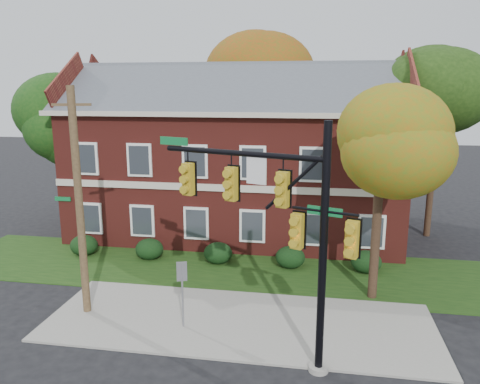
% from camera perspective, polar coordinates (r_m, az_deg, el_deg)
% --- Properties ---
extents(ground, '(120.00, 120.00, 0.00)m').
position_cam_1_polar(ground, '(16.81, -0.74, -17.28)').
color(ground, black).
rests_on(ground, ground).
extents(sidewalk, '(14.00, 5.00, 0.08)m').
position_cam_1_polar(sidewalk, '(17.65, -0.14, -15.57)').
color(sidewalk, gray).
rests_on(sidewalk, ground).
extents(grass_strip, '(30.00, 6.00, 0.04)m').
position_cam_1_polar(grass_strip, '(22.15, 2.07, -9.58)').
color(grass_strip, '#193811').
rests_on(grass_strip, ground).
extents(apartment_building, '(18.80, 8.80, 9.74)m').
position_cam_1_polar(apartment_building, '(26.91, -0.42, 5.35)').
color(apartment_building, maroon).
rests_on(apartment_building, ground).
extents(hedge_far_left, '(1.40, 1.26, 1.05)m').
position_cam_1_polar(hedge_far_left, '(25.29, -18.49, -6.17)').
color(hedge_far_left, black).
rests_on(hedge_far_left, ground).
extents(hedge_left, '(1.40, 1.26, 1.05)m').
position_cam_1_polar(hedge_left, '(23.88, -10.99, -6.84)').
color(hedge_left, black).
rests_on(hedge_left, ground).
extents(hedge_center, '(1.40, 1.26, 1.05)m').
position_cam_1_polar(hedge_center, '(22.93, -2.69, -7.45)').
color(hedge_center, black).
rests_on(hedge_center, ground).
extents(hedge_right, '(1.40, 1.26, 1.05)m').
position_cam_1_polar(hedge_right, '(22.49, 6.14, -7.92)').
color(hedge_right, black).
rests_on(hedge_right, ground).
extents(hedge_far_right, '(1.40, 1.26, 1.05)m').
position_cam_1_polar(hedge_far_right, '(22.58, 15.13, -8.21)').
color(hedge_far_right, black).
rests_on(hedge_far_right, ground).
extents(tree_near_right, '(4.50, 4.25, 8.58)m').
position_cam_1_polar(tree_near_right, '(18.47, 17.73, 6.70)').
color(tree_near_right, black).
rests_on(tree_near_right, ground).
extents(tree_left_rear, '(5.40, 5.10, 8.88)m').
position_cam_1_polar(tree_left_rear, '(29.03, -20.33, 8.47)').
color(tree_left_rear, black).
rests_on(tree_left_rear, ground).
extents(tree_right_rear, '(6.30, 5.95, 10.62)m').
position_cam_1_polar(tree_right_rear, '(27.97, 23.85, 11.02)').
color(tree_right_rear, black).
rests_on(tree_right_rear, ground).
extents(tree_far_rear, '(6.84, 6.46, 11.52)m').
position_cam_1_polar(tree_far_rear, '(34.30, 4.17, 13.33)').
color(tree_far_rear, black).
rests_on(tree_far_rear, ground).
extents(traffic_signal, '(6.42, 2.41, 7.52)m').
position_cam_1_polar(traffic_signal, '(13.84, 4.93, -2.98)').
color(traffic_signal, gray).
rests_on(traffic_signal, ground).
extents(utility_pole, '(1.27, 0.53, 8.46)m').
position_cam_1_polar(utility_pole, '(17.87, -19.02, -1.31)').
color(utility_pole, '#463320').
rests_on(utility_pole, ground).
extents(sign_post, '(0.36, 0.15, 2.51)m').
position_cam_1_polar(sign_post, '(16.71, -7.06, -11.03)').
color(sign_post, slate).
rests_on(sign_post, ground).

